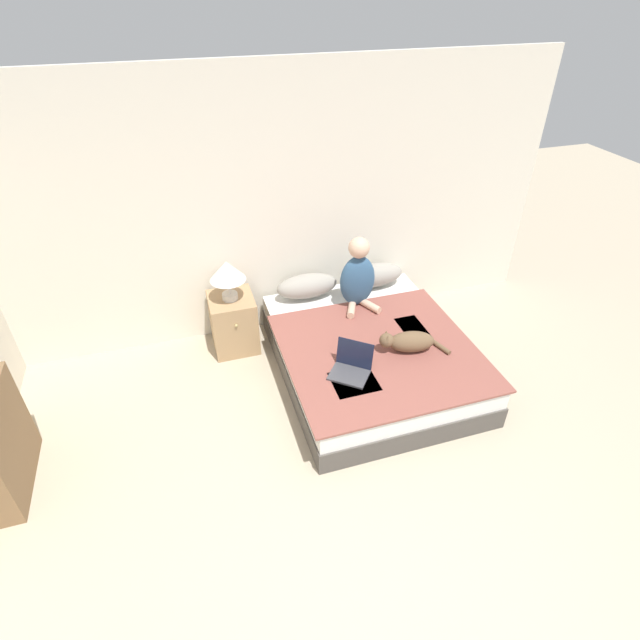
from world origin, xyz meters
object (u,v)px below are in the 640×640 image
Objects in this scene: pillow_near at (307,286)px; table_lamp at (227,272)px; laptop_open at (351,367)px; bed at (370,355)px; cat_tabby at (408,341)px; person_sitting at (358,277)px; nightstand at (234,323)px; pillow_far at (374,275)px.

table_lamp is at bearing -174.35° from pillow_near.
bed is at bearing 87.67° from laptop_open.
pillow_near is 1.05× the size of cat_tabby.
bed is 0.97m from pillow_near.
laptop_open is at bearing -113.37° from person_sitting.
bed is at bearing -34.28° from nightstand.
cat_tabby is at bearing -36.98° from table_lamp.
table_lamp is (-0.77, -0.08, 0.33)m from pillow_near.
pillow_far is 1.41m from laptop_open.
nightstand is (-0.79, 1.16, -0.17)m from laptop_open.
table_lamp is at bearing -109.39° from nightstand.
person_sitting is at bearing -10.47° from nightstand.
pillow_far is 1.11m from cat_tabby.
table_lamp is (-0.00, -0.01, 0.57)m from nightstand.
pillow_near and pillow_far have the same top height.
pillow_near reaches higher than bed.
table_lamp is at bearing 170.04° from person_sitting.
laptop_open reaches higher than nightstand.
cat_tabby is 0.58m from laptop_open.
pillow_far is (0.36, 0.84, 0.32)m from bed.
nightstand is (-1.19, 0.22, -0.43)m from person_sitting.
laptop_open is (-0.57, -0.12, -0.04)m from cat_tabby.
bed is 3.52× the size of nightstand.
table_lamp reaches higher than bed.
person_sitting is at bearing -9.96° from table_lamp.
person_sitting reaches higher than cat_tabby.
pillow_near is (-0.36, 0.84, 0.32)m from bed.
laptop_open is 1.45m from table_lamp.
pillow_near is at bearing 4.91° from nightstand.
person_sitting is 1.22× the size of cat_tabby.
person_sitting is (-0.30, -0.29, 0.19)m from pillow_far.
bed is at bearing -66.70° from pillow_near.
laptop_open is 0.74× the size of nightstand.
pillow_near is at bearing 145.89° from person_sitting.
pillow_far is at bearing -84.57° from cat_tabby.
person_sitting reaches higher than pillow_far.
table_lamp reaches higher than pillow_far.
table_lamp is at bearing 163.69° from laptop_open.
pillow_far is 1.55× the size of table_lamp.
cat_tabby is 1.41× the size of laptop_open.
table_lamp is at bearing 146.17° from bed.
pillow_near is 0.55m from person_sitting.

